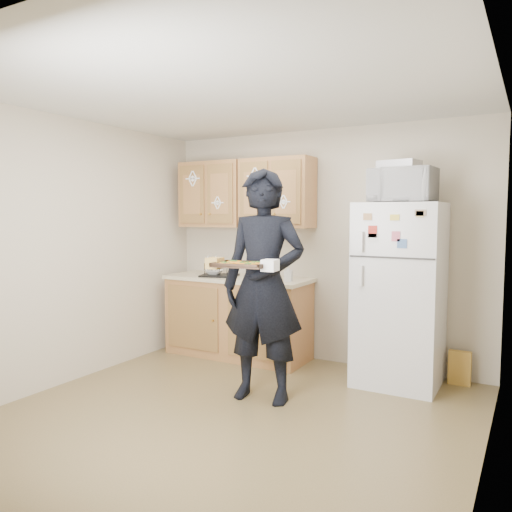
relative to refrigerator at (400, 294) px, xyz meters
The scene contains 24 objects.
floor 1.92m from the refrigerator, 123.60° to the right, with size 3.60×3.60×0.00m, color brown.
ceiling 2.38m from the refrigerator, 123.60° to the right, with size 3.60×3.60×0.00m, color silver.
wall_back 1.10m from the refrigerator, 158.72° to the left, with size 3.60×0.04×2.50m, color #C0B49C.
wall_front 3.39m from the refrigerator, 106.39° to the right, with size 3.60×0.04×2.50m, color #C0B49C.
wall_left 3.13m from the refrigerator, 152.53° to the right, with size 0.04×3.60×2.50m, color #C0B49C.
wall_right 1.71m from the refrigerator, 59.27° to the right, with size 0.04×3.60×2.50m, color #C0B49C.
refrigerator is the anchor object (origin of this frame).
base_cabinet 1.85m from the refrigerator, behind, with size 1.60×0.60×0.86m, color olive.
countertop 1.80m from the refrigerator, behind, with size 1.64×0.64×0.04m, color beige.
upper_cab_left 2.41m from the refrigerator, behind, with size 0.80×0.33×0.75m, color olive.
upper_cab_right 1.70m from the refrigerator, behind, with size 0.80×0.33×0.75m, color olive.
cereal_box 0.89m from the refrigerator, 24.99° to the left, with size 0.20×0.07×0.32m, color #EEDC54.
person 1.35m from the refrigerator, 133.15° to the right, with size 0.72×0.47×1.98m, color black.
baking_tray 1.63m from the refrigerator, 126.78° to the right, with size 0.42×0.31×0.04m, color black.
pizza_front_left 1.75m from the refrigerator, 127.53° to the right, with size 0.14×0.14×0.02m, color orange.
pizza_front_right 1.62m from the refrigerator, 122.41° to the right, with size 0.14×0.14×0.02m, color orange.
pizza_back_left 1.65m from the refrigerator, 131.05° to the right, with size 0.14×0.14×0.02m, color orange.
pizza_back_right 1.51m from the refrigerator, 125.91° to the right, with size 0.14×0.14×0.02m, color orange.
pizza_center 1.63m from the refrigerator, 126.78° to the right, with size 0.14×0.14×0.02m, color orange.
microwave 1.01m from the refrigerator, 74.70° to the right, with size 0.56×0.38×0.31m, color silver.
foil_pan 1.20m from the refrigerator, 143.65° to the right, with size 0.35×0.24×0.07m, color silver.
dish_rack 2.00m from the refrigerator, behind, with size 0.40×0.30×0.16m, color black.
bowl 2.08m from the refrigerator, behind, with size 0.20×0.20×0.05m, color white.
soap_bottle 1.15m from the refrigerator, behind, with size 0.08×0.08×0.17m, color silver.
Camera 1 is at (2.04, -3.24, 1.59)m, focal length 35.00 mm.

